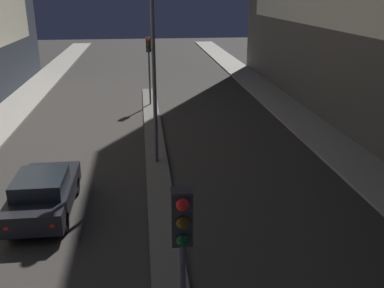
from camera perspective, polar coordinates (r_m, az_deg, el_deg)
name	(u,v)px	position (r m, az deg, el deg)	size (l,w,h in m)	color
median_strip	(156,157)	(19.48, -4.80, -1.72)	(0.97, 28.15, 0.12)	#56544F
traffic_light_near	(182,256)	(6.90, -1.33, -14.75)	(0.32, 0.42, 4.30)	#4C4C51
traffic_light_mid	(149,56)	(27.78, -5.78, 11.65)	(0.32, 0.42, 4.30)	#4C4C51
street_lamp	(153,23)	(17.51, -5.29, 15.80)	(0.46, 0.46, 9.34)	#4C4C51
car_left_lane	(44,193)	(15.30, -19.16, -6.19)	(1.87, 4.32, 1.51)	black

